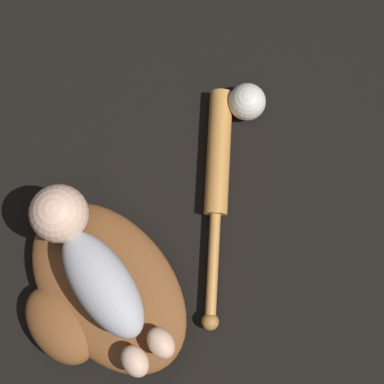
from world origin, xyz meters
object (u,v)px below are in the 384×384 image
(baseball_glove, at_px, (101,293))
(baseball, at_px, (247,102))
(baby_figure, at_px, (89,264))
(baseball_bat, at_px, (217,176))

(baseball_glove, height_order, baseball, baseball_glove)
(baby_figure, bearing_deg, baseball_bat, -74.02)
(baseball_glove, height_order, baby_figure, baby_figure)
(baby_figure, distance_m, baseball_bat, 0.32)
(baseball_glove, relative_size, baby_figure, 1.11)
(baby_figure, bearing_deg, baseball_glove, 169.57)
(baseball_glove, distance_m, baseball_bat, 0.33)
(baseball_bat, bearing_deg, baseball, -43.90)
(baseball_bat, xyz_separation_m, baseball, (0.12, -0.12, 0.01))
(baseball_bat, bearing_deg, baseball_glove, 113.87)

